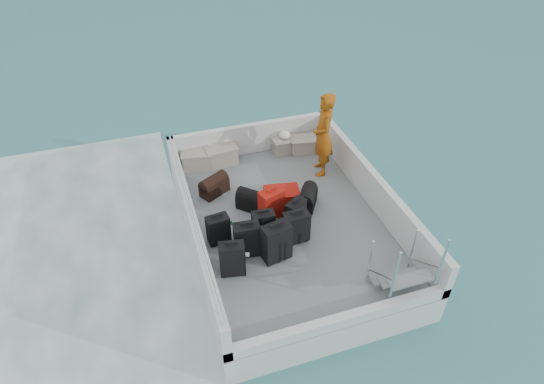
# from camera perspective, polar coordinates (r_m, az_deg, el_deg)

# --- Properties ---
(ground) EXTENTS (160.00, 160.00, 0.00)m
(ground) POSITION_cam_1_polar(r_m,az_deg,el_deg) (8.94, 1.74, -6.44)
(ground) COLOR #1B5F5D
(ground) RESTS_ON ground
(wake_foam) EXTENTS (10.00, 10.00, 0.00)m
(wake_foam) POSITION_cam_1_polar(r_m,az_deg,el_deg) (9.03, -29.11, -12.37)
(wake_foam) COLOR white
(wake_foam) RESTS_ON ground
(ferry_hull) EXTENTS (3.60, 5.00, 0.60)m
(ferry_hull) POSITION_cam_1_polar(r_m,az_deg,el_deg) (8.73, 1.78, -5.05)
(ferry_hull) COLOR silver
(ferry_hull) RESTS_ON ground
(deck) EXTENTS (3.30, 4.70, 0.02)m
(deck) POSITION_cam_1_polar(r_m,az_deg,el_deg) (8.52, 1.82, -3.53)
(deck) COLOR slate
(deck) RESTS_ON ferry_hull
(deck_fittings) EXTENTS (3.60, 5.00, 0.90)m
(deck_fittings) POSITION_cam_1_polar(r_m,az_deg,el_deg) (8.15, 4.93, -2.45)
(deck_fittings) COLOR silver
(deck_fittings) RESTS_ON deck
(suitcase_0) EXTENTS (0.45, 0.30, 0.64)m
(suitcase_0) POSITION_cam_1_polar(r_m,az_deg,el_deg) (7.38, -5.00, -8.42)
(suitcase_0) COLOR black
(suitcase_0) RESTS_ON deck
(suitcase_1) EXTENTS (0.46, 0.29, 0.65)m
(suitcase_1) POSITION_cam_1_polar(r_m,az_deg,el_deg) (7.66, -3.14, -6.02)
(suitcase_1) COLOR black
(suitcase_1) RESTS_ON deck
(suitcase_2) EXTENTS (0.41, 0.28, 0.56)m
(suitcase_2) POSITION_cam_1_polar(r_m,az_deg,el_deg) (7.95, -6.75, -4.72)
(suitcase_2) COLOR black
(suitcase_2) RESTS_ON deck
(suitcase_3) EXTENTS (0.52, 0.36, 0.72)m
(suitcase_3) POSITION_cam_1_polar(r_m,az_deg,el_deg) (7.56, 0.56, -6.38)
(suitcase_3) COLOR black
(suitcase_3) RESTS_ON deck
(suitcase_4) EXTENTS (0.40, 0.26, 0.58)m
(suitcase_4) POSITION_cam_1_polar(r_m,az_deg,el_deg) (7.96, -1.09, -4.26)
(suitcase_4) COLOR black
(suitcase_4) RESTS_ON deck
(suitcase_5) EXTENTS (0.50, 0.38, 0.61)m
(suitcase_5) POSITION_cam_1_polar(r_m,az_deg,el_deg) (8.37, -0.07, -1.57)
(suitcase_5) COLOR #A6130C
(suitcase_5) RESTS_ON deck
(suitcase_6) EXTENTS (0.46, 0.29, 0.61)m
(suitcase_6) POSITION_cam_1_polar(r_m,az_deg,el_deg) (7.92, 3.04, -4.45)
(suitcase_6) COLOR black
(suitcase_6) RESTS_ON deck
(suitcase_7) EXTENTS (0.44, 0.40, 0.54)m
(suitcase_7) POSITION_cam_1_polar(r_m,az_deg,el_deg) (8.23, 2.98, -2.75)
(suitcase_7) COLOR black
(suitcase_7) RESTS_ON deck
(suitcase_8) EXTENTS (0.74, 0.56, 0.27)m
(suitcase_8) POSITION_cam_1_polar(r_m,az_deg,el_deg) (8.84, 1.23, -0.46)
(suitcase_8) COLOR #A6130C
(suitcase_8) RESTS_ON deck
(duffel_0) EXTENTS (0.64, 0.55, 0.32)m
(duffel_0) POSITION_cam_1_polar(r_m,az_deg,el_deg) (9.09, -7.26, 0.66)
(duffel_0) COLOR black
(duffel_0) RESTS_ON deck
(duffel_1) EXTENTS (0.57, 0.56, 0.32)m
(duffel_1) POSITION_cam_1_polar(r_m,az_deg,el_deg) (8.68, -2.72, -1.17)
(duffel_1) COLOR black
(duffel_1) RESTS_ON deck
(duffel_2) EXTENTS (0.53, 0.60, 0.32)m
(duffel_2) POSITION_cam_1_polar(r_m,az_deg,el_deg) (8.75, 4.50, -0.89)
(duffel_2) COLOR black
(duffel_2) RESTS_ON deck
(crate_0) EXTENTS (0.69, 0.54, 0.37)m
(crate_0) POSITION_cam_1_polar(r_m,az_deg,el_deg) (9.87, -9.31, 4.00)
(crate_0) COLOR #9C9588
(crate_0) RESTS_ON deck
(crate_1) EXTENTS (0.68, 0.49, 0.39)m
(crate_1) POSITION_cam_1_polar(r_m,az_deg,el_deg) (9.93, -6.41, 4.58)
(crate_1) COLOR #9C9588
(crate_1) RESTS_ON deck
(crate_2) EXTENTS (0.55, 0.40, 0.31)m
(crate_2) POSITION_cam_1_polar(r_m,az_deg,el_deg) (10.27, 1.60, 5.86)
(crate_2) COLOR #9C9588
(crate_2) RESTS_ON deck
(crate_3) EXTENTS (0.59, 0.45, 0.32)m
(crate_3) POSITION_cam_1_polar(r_m,az_deg,el_deg) (10.30, 3.91, 5.88)
(crate_3) COLOR #9C9588
(crate_3) RESTS_ON deck
(yellow_bag) EXTENTS (0.28, 0.26, 0.22)m
(yellow_bag) POSITION_cam_1_polar(r_m,az_deg,el_deg) (10.49, 4.68, 6.17)
(yellow_bag) COLOR yellow
(yellow_bag) RESTS_ON deck
(white_bag) EXTENTS (0.24, 0.24, 0.18)m
(white_bag) POSITION_cam_1_polar(r_m,az_deg,el_deg) (10.14, 1.63, 7.03)
(white_bag) COLOR white
(white_bag) RESTS_ON crate_2
(passenger) EXTENTS (0.56, 0.74, 1.79)m
(passenger) POSITION_cam_1_polar(r_m,az_deg,el_deg) (9.29, 6.44, 7.12)
(passenger) COLOR orange
(passenger) RESTS_ON deck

